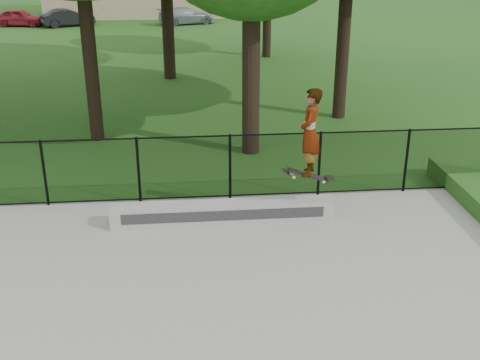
{
  "coord_description": "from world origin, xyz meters",
  "views": [
    {
      "loc": [
        1.06,
        -6.37,
        5.67
      ],
      "look_at": [
        2.06,
        4.2,
        1.2
      ],
      "focal_mm": 45.0,
      "sensor_mm": 36.0,
      "label": 1
    }
  ],
  "objects_px": {
    "grind_ledge": "(223,212)",
    "car_c": "(186,16)",
    "car_a": "(19,17)",
    "car_b": "(68,18)",
    "skater_airborne": "(310,134)"
  },
  "relations": [
    {
      "from": "car_b",
      "to": "car_c",
      "type": "height_order",
      "value": "car_b"
    },
    {
      "from": "car_a",
      "to": "skater_airborne",
      "type": "bearing_deg",
      "value": -148.71
    },
    {
      "from": "car_b",
      "to": "car_c",
      "type": "distance_m",
      "value": 7.33
    },
    {
      "from": "car_a",
      "to": "car_c",
      "type": "bearing_deg",
      "value": -82.67
    },
    {
      "from": "car_b",
      "to": "skater_airborne",
      "type": "bearing_deg",
      "value": 173.78
    },
    {
      "from": "car_b",
      "to": "car_c",
      "type": "bearing_deg",
      "value": -112.93
    },
    {
      "from": "car_a",
      "to": "car_b",
      "type": "bearing_deg",
      "value": -88.05
    },
    {
      "from": "car_b",
      "to": "car_a",
      "type": "bearing_deg",
      "value": 59.5
    },
    {
      "from": "car_a",
      "to": "car_c",
      "type": "xyz_separation_m",
      "value": [
        10.31,
        -0.08,
        -0.01
      ]
    },
    {
      "from": "car_a",
      "to": "skater_airborne",
      "type": "xyz_separation_m",
      "value": [
        12.4,
        -28.49,
        1.48
      ]
    },
    {
      "from": "car_a",
      "to": "car_c",
      "type": "distance_m",
      "value": 10.31
    },
    {
      "from": "grind_ledge",
      "to": "car_a",
      "type": "height_order",
      "value": "car_a"
    },
    {
      "from": "grind_ledge",
      "to": "car_c",
      "type": "height_order",
      "value": "car_c"
    },
    {
      "from": "car_b",
      "to": "skater_airborne",
      "type": "xyz_separation_m",
      "value": [
        9.41,
        -28.19,
        1.48
      ]
    },
    {
      "from": "car_a",
      "to": "car_b",
      "type": "xyz_separation_m",
      "value": [
        2.98,
        -0.3,
        -0.0
      ]
    }
  ]
}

